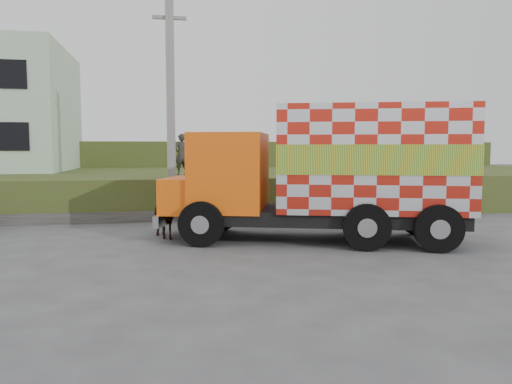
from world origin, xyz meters
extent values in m
plane|color=#474749|center=(0.00, 0.00, 0.00)|extent=(120.00, 120.00, 0.00)
cube|color=#31541C|center=(0.00, 10.00, 0.75)|extent=(40.00, 12.00, 1.50)
cube|color=#31541C|center=(0.00, 22.00, 1.50)|extent=(40.00, 12.00, 3.00)
cube|color=#595651|center=(-2.00, 4.20, 0.20)|extent=(16.00, 0.50, 0.40)
cube|color=gray|center=(-1.00, 4.60, 4.00)|extent=(0.30, 0.30, 8.00)
cube|color=gray|center=(-1.00, 4.60, 7.20)|extent=(1.20, 0.12, 0.12)
cube|color=black|center=(3.11, -0.39, 0.71)|extent=(7.85, 4.54, 0.38)
cube|color=#F65A0C|center=(0.60, 0.39, 1.92)|extent=(2.64, 3.00, 2.20)
cube|color=#F65A0C|center=(-0.61, 0.77, 1.26)|extent=(1.74, 2.53, 0.99)
cube|color=silver|center=(4.37, -0.79, 2.31)|extent=(5.61, 4.03, 2.86)
cube|color=yellow|center=(3.97, -2.07, 2.31)|extent=(4.83, 1.55, 0.77)
cube|color=yellow|center=(4.77, 0.49, 2.31)|extent=(4.83, 1.55, 0.77)
cube|color=silver|center=(-1.13, 0.94, 0.60)|extent=(0.91, 2.46, 0.33)
cylinder|color=black|center=(-0.30, -0.65, 0.60)|extent=(1.27, 0.73, 1.21)
cylinder|color=black|center=(0.45, 1.76, 0.60)|extent=(1.27, 0.73, 1.21)
cylinder|color=black|center=(3.78, -1.93, 0.60)|extent=(1.27, 0.73, 1.21)
cylinder|color=black|center=(4.54, 0.48, 0.60)|extent=(1.27, 0.73, 1.21)
cylinder|color=black|center=(5.46, -2.45, 0.60)|extent=(1.27, 0.73, 1.21)
cylinder|color=black|center=(6.22, -0.04, 0.60)|extent=(1.27, 0.73, 1.21)
imported|color=#38120E|center=(-1.41, 0.90, 0.62)|extent=(1.12, 1.62, 1.25)
imported|color=#2B2826|center=(-0.57, 6.94, 2.35)|extent=(0.72, 0.60, 1.69)
camera|label=1|loc=(-1.23, -13.75, 2.59)|focal=35.00mm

